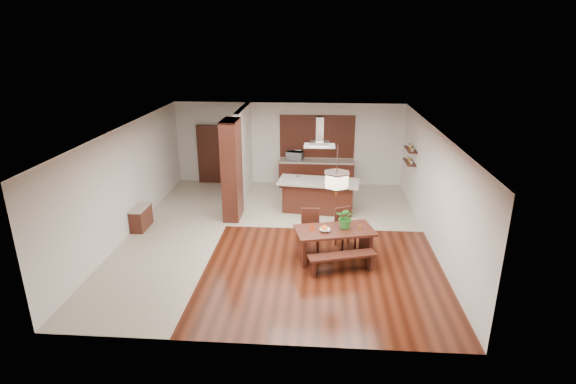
# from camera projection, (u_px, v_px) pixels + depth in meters

# --- Properties ---
(room_shell) EXTENTS (9.00, 9.04, 2.92)m
(room_shell) POSITION_uv_depth(u_px,v_px,m) (276.00, 162.00, 11.43)
(room_shell) COLOR #341309
(room_shell) RESTS_ON ground
(tile_hallway) EXTENTS (2.50, 9.00, 0.01)m
(tile_hallway) POSITION_uv_depth(u_px,v_px,m) (177.00, 232.00, 12.30)
(tile_hallway) COLOR beige
(tile_hallway) RESTS_ON ground
(tile_kitchen) EXTENTS (5.50, 4.00, 0.01)m
(tile_kitchen) POSITION_uv_depth(u_px,v_px,m) (323.00, 203.00, 14.38)
(tile_kitchen) COLOR beige
(tile_kitchen) RESTS_ON ground
(soffit_band) EXTENTS (8.00, 9.00, 0.02)m
(soffit_band) POSITION_uv_depth(u_px,v_px,m) (276.00, 130.00, 11.15)
(soffit_band) COLOR #3E1C0F
(soffit_band) RESTS_ON room_shell
(partition_pier) EXTENTS (0.45, 1.00, 2.90)m
(partition_pier) POSITION_uv_depth(u_px,v_px,m) (232.00, 170.00, 12.85)
(partition_pier) COLOR black
(partition_pier) RESTS_ON ground
(partition_stub) EXTENTS (0.18, 2.40, 2.90)m
(partition_stub) POSITION_uv_depth(u_px,v_px,m) (244.00, 152.00, 14.83)
(partition_stub) COLOR silver
(partition_stub) RESTS_ON ground
(hallway_console) EXTENTS (0.37, 0.88, 0.63)m
(hallway_console) POSITION_uv_depth(u_px,v_px,m) (141.00, 218.00, 12.46)
(hallway_console) COLOR black
(hallway_console) RESTS_ON ground
(hallway_doorway) EXTENTS (1.10, 0.20, 2.10)m
(hallway_doorway) POSITION_uv_depth(u_px,v_px,m) (213.00, 154.00, 16.08)
(hallway_doorway) COLOR black
(hallway_doorway) RESTS_ON ground
(rear_counter) EXTENTS (2.60, 0.62, 0.95)m
(rear_counter) POSITION_uv_depth(u_px,v_px,m) (316.00, 173.00, 15.84)
(rear_counter) COLOR black
(rear_counter) RESTS_ON ground
(kitchen_window) EXTENTS (2.60, 0.08, 1.50)m
(kitchen_window) POSITION_uv_depth(u_px,v_px,m) (317.00, 136.00, 15.66)
(kitchen_window) COLOR olive
(kitchen_window) RESTS_ON room_shell
(shelf_lower) EXTENTS (0.26, 0.90, 0.04)m
(shelf_lower) POSITION_uv_depth(u_px,v_px,m) (409.00, 162.00, 13.83)
(shelf_lower) COLOR black
(shelf_lower) RESTS_ON room_shell
(shelf_upper) EXTENTS (0.26, 0.90, 0.04)m
(shelf_upper) POSITION_uv_depth(u_px,v_px,m) (410.00, 149.00, 13.70)
(shelf_upper) COLOR black
(shelf_upper) RESTS_ON room_shell
(dining_table) EXTENTS (2.00, 1.34, 0.76)m
(dining_table) POSITION_uv_depth(u_px,v_px,m) (334.00, 237.00, 10.70)
(dining_table) COLOR black
(dining_table) RESTS_ON ground
(dining_bench) EXTENTS (1.59, 0.77, 0.44)m
(dining_bench) POSITION_uv_depth(u_px,v_px,m) (342.00, 263.00, 10.20)
(dining_bench) COLOR black
(dining_bench) RESTS_ON ground
(dining_chair_left) EXTENTS (0.48, 0.48, 1.04)m
(dining_chair_left) POSITION_uv_depth(u_px,v_px,m) (310.00, 231.00, 11.16)
(dining_chair_left) COLOR black
(dining_chair_left) RESTS_ON ground
(dining_chair_right) EXTENTS (0.59, 0.59, 1.01)m
(dining_chair_right) POSITION_uv_depth(u_px,v_px,m) (346.00, 228.00, 11.32)
(dining_chair_right) COLOR black
(dining_chair_right) RESTS_ON ground
(pendant_lantern) EXTENTS (0.64, 0.64, 1.31)m
(pendant_lantern) POSITION_uv_depth(u_px,v_px,m) (337.00, 170.00, 10.14)
(pendant_lantern) COLOR beige
(pendant_lantern) RESTS_ON room_shell
(foliage_plant) EXTENTS (0.56, 0.51, 0.53)m
(foliage_plant) POSITION_uv_depth(u_px,v_px,m) (346.00, 218.00, 10.62)
(foliage_plant) COLOR #2D7727
(foliage_plant) RESTS_ON dining_table
(fruit_bowl) EXTENTS (0.26, 0.26, 0.06)m
(fruit_bowl) POSITION_uv_depth(u_px,v_px,m) (325.00, 230.00, 10.52)
(fruit_bowl) COLOR beige
(fruit_bowl) RESTS_ON dining_table
(napkin_cone) EXTENTS (0.14, 0.14, 0.20)m
(napkin_cone) POSITION_uv_depth(u_px,v_px,m) (312.00, 226.00, 10.59)
(napkin_cone) COLOR #B32D0C
(napkin_cone) RESTS_ON dining_table
(gold_ornament) EXTENTS (0.08, 0.08, 0.09)m
(gold_ornament) POSITION_uv_depth(u_px,v_px,m) (360.00, 228.00, 10.60)
(gold_ornament) COLOR gold
(gold_ornament) RESTS_ON dining_table
(kitchen_island) EXTENTS (2.49, 1.30, 0.99)m
(kitchen_island) POSITION_uv_depth(u_px,v_px,m) (318.00, 195.00, 13.61)
(kitchen_island) COLOR black
(kitchen_island) RESTS_ON ground
(range_hood) EXTENTS (0.90, 0.55, 0.87)m
(range_hood) POSITION_uv_depth(u_px,v_px,m) (320.00, 132.00, 12.96)
(range_hood) COLOR silver
(range_hood) RESTS_ON room_shell
(island_cup) EXTENTS (0.14, 0.14, 0.09)m
(island_cup) POSITION_uv_depth(u_px,v_px,m) (332.00, 180.00, 13.35)
(island_cup) COLOR white
(island_cup) RESTS_ON kitchen_island
(microwave) EXTENTS (0.62, 0.48, 0.31)m
(microwave) POSITION_uv_depth(u_px,v_px,m) (295.00, 156.00, 15.71)
(microwave) COLOR silver
(microwave) RESTS_ON rear_counter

